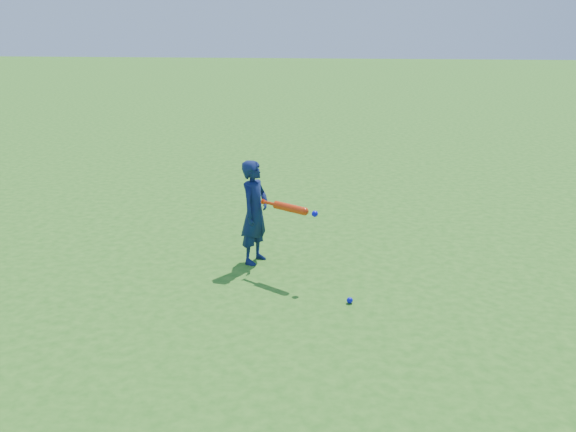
{
  "coord_description": "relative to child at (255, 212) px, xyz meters",
  "views": [
    {
      "loc": [
        1.81,
        -7.49,
        2.74
      ],
      "look_at": [
        1.08,
        -0.79,
        0.66
      ],
      "focal_mm": 40.0,
      "sensor_mm": 36.0,
      "label": 1
    }
  ],
  "objects": [
    {
      "name": "ground",
      "position": [
        -0.66,
        0.52,
        -0.61
      ],
      "size": [
        80.0,
        80.0,
        0.0
      ],
      "primitive_type": "plane",
      "color": "#286B19",
      "rests_on": "ground"
    },
    {
      "name": "child",
      "position": [
        0.0,
        0.0,
        0.0
      ],
      "size": [
        0.43,
        0.52,
        1.21
      ],
      "primitive_type": "imported",
      "rotation": [
        0.0,
        0.0,
        1.22
      ],
      "color": "#101B4B",
      "rests_on": "ground"
    },
    {
      "name": "ground_ball_blue",
      "position": [
        1.12,
        -1.05,
        -0.57
      ],
      "size": [
        0.06,
        0.06,
        0.06
      ],
      "primitive_type": "sphere",
      "color": "#0B0FC7",
      "rests_on": "ground"
    },
    {
      "name": "bat_swing",
      "position": [
        0.47,
        -0.37,
        0.17
      ],
      "size": [
        0.67,
        0.47,
        0.09
      ],
      "rotation": [
        0.0,
        0.0,
        -0.59
      ],
      "color": "red",
      "rests_on": "ground"
    }
  ]
}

